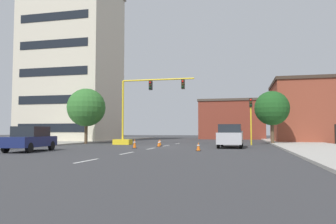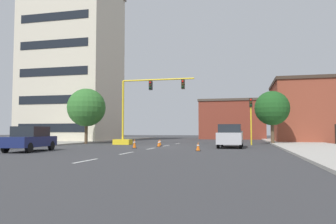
{
  "view_description": "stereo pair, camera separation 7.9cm",
  "coord_description": "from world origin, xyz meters",
  "px_view_note": "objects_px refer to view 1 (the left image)",
  "views": [
    {
      "loc": [
        7.26,
        -28.2,
        1.42
      ],
      "look_at": [
        0.01,
        3.12,
        3.32
      ],
      "focal_mm": 34.5,
      "sensor_mm": 36.0,
      "label": 1
    },
    {
      "loc": [
        7.34,
        -28.18,
        1.42
      ],
      "look_at": [
        0.01,
        3.12,
        3.32
      ],
      "focal_mm": 34.5,
      "sensor_mm": 36.0,
      "label": 2
    }
  ],
  "objects_px": {
    "traffic_cone_roadside_b": "(198,147)",
    "traffic_signal_gantry": "(132,124)",
    "pickup_truck_silver": "(231,136)",
    "traffic_cone_roadside_a": "(159,143)",
    "tree_left_near": "(86,108)",
    "traffic_cone_roadside_c": "(160,142)",
    "traffic_cone_roadside_d": "(135,144)",
    "sedan_navy_near_left": "(30,139)",
    "traffic_light_pole_right": "(251,110)",
    "tree_right_mid": "(272,108)"
  },
  "relations": [
    {
      "from": "traffic_cone_roadside_b",
      "to": "traffic_cone_roadside_d",
      "type": "distance_m",
      "value": 6.22
    },
    {
      "from": "traffic_signal_gantry",
      "to": "pickup_truck_silver",
      "type": "xyz_separation_m",
      "value": [
        10.25,
        -3.62,
        -1.24
      ]
    },
    {
      "from": "sedan_navy_near_left",
      "to": "traffic_cone_roadside_d",
      "type": "height_order",
      "value": "sedan_navy_near_left"
    },
    {
      "from": "tree_left_near",
      "to": "tree_right_mid",
      "type": "relative_size",
      "value": 1.08
    },
    {
      "from": "traffic_light_pole_right",
      "to": "pickup_truck_silver",
      "type": "xyz_separation_m",
      "value": [
        -1.87,
        -5.41,
        -2.55
      ]
    },
    {
      "from": "traffic_signal_gantry",
      "to": "sedan_navy_near_left",
      "type": "relative_size",
      "value": 1.82
    },
    {
      "from": "tree_right_mid",
      "to": "pickup_truck_silver",
      "type": "distance_m",
      "value": 9.49
    },
    {
      "from": "tree_right_mid",
      "to": "traffic_cone_roadside_d",
      "type": "height_order",
      "value": "tree_right_mid"
    },
    {
      "from": "pickup_truck_silver",
      "to": "sedan_navy_near_left",
      "type": "bearing_deg",
      "value": -147.29
    },
    {
      "from": "traffic_cone_roadside_b",
      "to": "traffic_cone_roadside_d",
      "type": "bearing_deg",
      "value": 155.54
    },
    {
      "from": "tree_left_near",
      "to": "traffic_cone_roadside_c",
      "type": "height_order",
      "value": "tree_left_near"
    },
    {
      "from": "sedan_navy_near_left",
      "to": "traffic_light_pole_right",
      "type": "bearing_deg",
      "value": 42.52
    },
    {
      "from": "traffic_light_pole_right",
      "to": "sedan_navy_near_left",
      "type": "relative_size",
      "value": 1.02
    },
    {
      "from": "traffic_cone_roadside_a",
      "to": "traffic_cone_roadside_c",
      "type": "bearing_deg",
      "value": 102.19
    },
    {
      "from": "sedan_navy_near_left",
      "to": "traffic_cone_roadside_d",
      "type": "distance_m",
      "value": 8.08
    },
    {
      "from": "traffic_signal_gantry",
      "to": "traffic_cone_roadside_a",
      "type": "relative_size",
      "value": 13.65
    },
    {
      "from": "traffic_cone_roadside_b",
      "to": "traffic_light_pole_right",
      "type": "bearing_deg",
      "value": 70.26
    },
    {
      "from": "traffic_light_pole_right",
      "to": "sedan_navy_near_left",
      "type": "height_order",
      "value": "traffic_light_pole_right"
    },
    {
      "from": "pickup_truck_silver",
      "to": "traffic_cone_roadside_a",
      "type": "xyz_separation_m",
      "value": [
        -6.37,
        -0.2,
        -0.67
      ]
    },
    {
      "from": "traffic_light_pole_right",
      "to": "tree_left_near",
      "type": "bearing_deg",
      "value": -178.48
    },
    {
      "from": "sedan_navy_near_left",
      "to": "traffic_cone_roadside_a",
      "type": "distance_m",
      "value": 11.03
    },
    {
      "from": "traffic_cone_roadside_d",
      "to": "traffic_signal_gantry",
      "type": "bearing_deg",
      "value": 111.0
    },
    {
      "from": "tree_right_mid",
      "to": "traffic_cone_roadside_d",
      "type": "xyz_separation_m",
      "value": [
        -11.88,
        -10.98,
        -3.5
      ]
    },
    {
      "from": "traffic_cone_roadside_a",
      "to": "traffic_cone_roadside_d",
      "type": "height_order",
      "value": "traffic_cone_roadside_d"
    },
    {
      "from": "traffic_light_pole_right",
      "to": "pickup_truck_silver",
      "type": "relative_size",
      "value": 0.88
    },
    {
      "from": "sedan_navy_near_left",
      "to": "traffic_cone_roadside_c",
      "type": "bearing_deg",
      "value": 58.62
    },
    {
      "from": "traffic_cone_roadside_c",
      "to": "tree_right_mid",
      "type": "bearing_deg",
      "value": 28.01
    },
    {
      "from": "pickup_truck_silver",
      "to": "traffic_cone_roadside_b",
      "type": "xyz_separation_m",
      "value": [
        -2.06,
        -5.54,
        -0.66
      ]
    },
    {
      "from": "pickup_truck_silver",
      "to": "sedan_navy_near_left",
      "type": "height_order",
      "value": "pickup_truck_silver"
    },
    {
      "from": "sedan_navy_near_left",
      "to": "tree_left_near",
      "type": "bearing_deg",
      "value": 101.49
    },
    {
      "from": "traffic_cone_roadside_a",
      "to": "traffic_cone_roadside_c",
      "type": "relative_size",
      "value": 0.99
    },
    {
      "from": "traffic_cone_roadside_c",
      "to": "traffic_cone_roadside_d",
      "type": "height_order",
      "value": "traffic_cone_roadside_d"
    },
    {
      "from": "traffic_light_pole_right",
      "to": "tree_left_near",
      "type": "relative_size",
      "value": 0.77
    },
    {
      "from": "traffic_cone_roadside_b",
      "to": "traffic_cone_roadside_d",
      "type": "relative_size",
      "value": 0.8
    },
    {
      "from": "pickup_truck_silver",
      "to": "tree_left_near",
      "type": "bearing_deg",
      "value": 163.08
    },
    {
      "from": "tree_left_near",
      "to": "sedan_navy_near_left",
      "type": "bearing_deg",
      "value": -78.51
    },
    {
      "from": "pickup_truck_silver",
      "to": "traffic_cone_roadside_b",
      "type": "relative_size",
      "value": 8.58
    },
    {
      "from": "traffic_signal_gantry",
      "to": "tree_left_near",
      "type": "bearing_deg",
      "value": 167.6
    },
    {
      "from": "tree_left_near",
      "to": "traffic_cone_roadside_b",
      "type": "xyz_separation_m",
      "value": [
        14.15,
        -10.48,
        -3.77
      ]
    },
    {
      "from": "traffic_signal_gantry",
      "to": "tree_right_mid",
      "type": "relative_size",
      "value": 1.48
    },
    {
      "from": "traffic_light_pole_right",
      "to": "traffic_cone_roadside_b",
      "type": "distance_m",
      "value": 12.08
    },
    {
      "from": "sedan_navy_near_left",
      "to": "traffic_cone_roadside_c",
      "type": "xyz_separation_m",
      "value": [
        6.58,
        10.78,
        -0.58
      ]
    },
    {
      "from": "pickup_truck_silver",
      "to": "traffic_cone_roadside_a",
      "type": "distance_m",
      "value": 6.41
    },
    {
      "from": "tree_left_near",
      "to": "traffic_cone_roadside_d",
      "type": "xyz_separation_m",
      "value": [
        8.49,
        -7.9,
        -3.69
      ]
    },
    {
      "from": "tree_left_near",
      "to": "traffic_cone_roadside_c",
      "type": "relative_size",
      "value": 9.9
    },
    {
      "from": "traffic_cone_roadside_b",
      "to": "traffic_signal_gantry",
      "type": "bearing_deg",
      "value": 131.79
    },
    {
      "from": "traffic_signal_gantry",
      "to": "traffic_light_pole_right",
      "type": "height_order",
      "value": "traffic_signal_gantry"
    },
    {
      "from": "sedan_navy_near_left",
      "to": "traffic_cone_roadside_a",
      "type": "bearing_deg",
      "value": 49.99
    },
    {
      "from": "traffic_cone_roadside_a",
      "to": "traffic_cone_roadside_d",
      "type": "relative_size",
      "value": 0.79
    },
    {
      "from": "tree_left_near",
      "to": "traffic_cone_roadside_c",
      "type": "bearing_deg",
      "value": -16.63
    }
  ]
}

